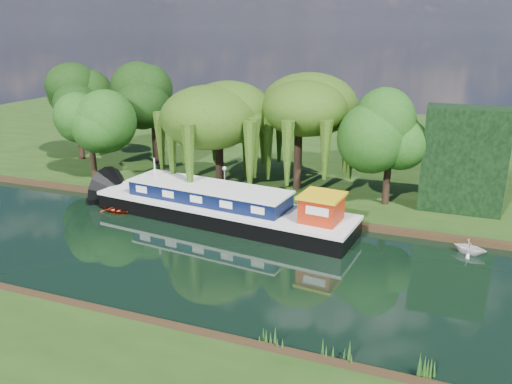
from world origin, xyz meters
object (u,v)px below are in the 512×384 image
at_px(red_dinghy, 117,211).
at_px(white_cruiser, 469,254).
at_px(narrowboat, 272,216).
at_px(dutch_barge, 223,208).

bearing_deg(red_dinghy, white_cruiser, -70.50).
xyz_separation_m(narrowboat, red_dinghy, (-12.47, -2.00, -0.54)).
bearing_deg(narrowboat, dutch_barge, -168.90).
height_order(dutch_barge, red_dinghy, dutch_barge).
distance_m(dutch_barge, narrowboat, 3.71).
relative_size(dutch_barge, narrowboat, 2.01).
bearing_deg(dutch_barge, red_dinghy, -165.90).
distance_m(dutch_barge, white_cruiser, 17.42).
xyz_separation_m(dutch_barge, red_dinghy, (-8.89, -1.15, -1.08)).
bearing_deg(narrowboat, red_dinghy, -173.19).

